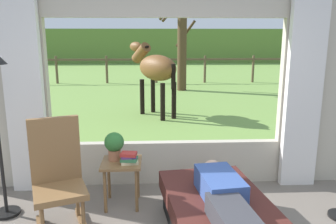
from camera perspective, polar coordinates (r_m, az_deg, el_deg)
back_wall_with_window at (r=4.21m, az=-0.30°, el=4.02°), size 5.20×0.12×2.55m
curtain_panel_left at (r=4.35m, az=-23.07°, el=2.62°), size 0.44×0.10×2.40m
curtain_panel_right at (r=4.49m, az=21.92°, el=2.99°), size 0.44×0.10×2.40m
outdoor_pasture_lawn at (r=15.18m, az=-2.07°, el=5.57°), size 36.00×21.68×0.02m
distant_hill_ridge at (r=24.91m, az=-2.38°, el=11.08°), size 36.00×2.00×2.40m
recliner_sofa at (r=3.26m, az=9.04°, el=-18.23°), size 1.10×1.80×0.42m
reclining_person at (r=3.07m, az=9.44°, el=-13.83°), size 0.41×1.44×0.22m
rocking_chair at (r=3.51m, az=-18.12°, el=-10.42°), size 0.67×0.80×1.12m
side_table at (r=3.87m, az=-7.83°, el=-9.60°), size 0.44×0.44×0.52m
potted_plant at (r=3.83m, az=-9.07°, el=-5.42°), size 0.22×0.22×0.32m
book_stack at (r=3.75m, az=-6.59°, el=-7.78°), size 0.20×0.17×0.13m
horse at (r=7.96m, az=-2.16°, el=7.41°), size 1.33×1.68×1.73m
pasture_tree at (r=11.87m, az=2.28°, el=11.36°), size 1.32×1.09×3.39m
pasture_fence_line at (r=13.82m, az=-2.02°, el=7.94°), size 16.10×0.10×1.10m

